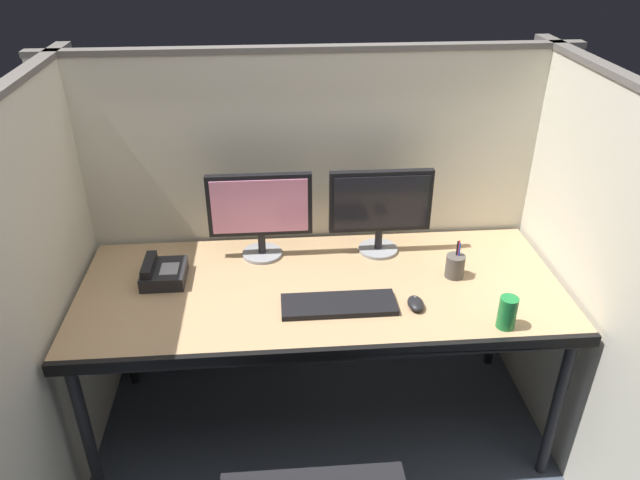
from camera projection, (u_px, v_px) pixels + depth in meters
ground_plane at (327, 476)px, 2.48m from camera, size 8.00×8.00×0.00m
cubicle_partition_rear at (313, 223)px, 2.74m from camera, size 2.21×0.06×1.57m
cubicle_partition_left at (52, 302)px, 2.20m from camera, size 0.06×1.41×1.57m
cubicle_partition_right at (578, 278)px, 2.34m from camera, size 0.06×1.41×1.57m
desk at (321, 298)px, 2.39m from camera, size 1.90×0.80×0.74m
monitor_left at (260, 210)px, 2.48m from camera, size 0.43×0.17×0.37m
monitor_right at (380, 206)px, 2.51m from camera, size 0.43×0.17×0.37m
keyboard_main at (339, 305)px, 2.25m from camera, size 0.43×0.15×0.02m
computer_mouse at (416, 303)px, 2.25m from camera, size 0.06×0.10×0.04m
pen_cup at (455, 266)px, 2.42m from camera, size 0.08×0.08×0.16m
desk_phone at (163, 273)px, 2.40m from camera, size 0.17×0.19×0.09m
soda_can at (507, 313)px, 2.12m from camera, size 0.07×0.07×0.12m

